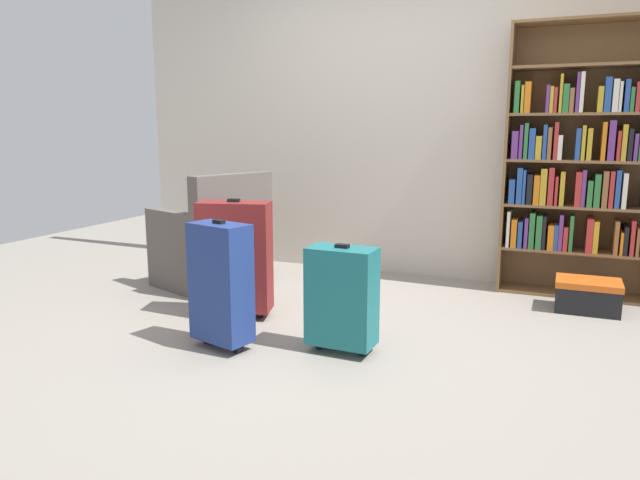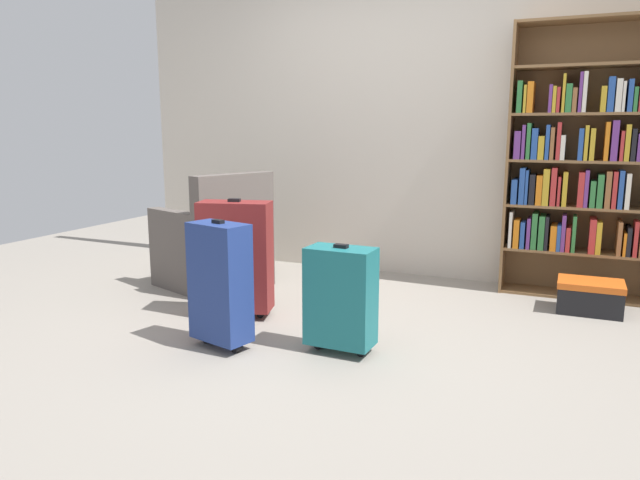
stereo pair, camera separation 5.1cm
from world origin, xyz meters
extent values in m
plane|color=gray|center=(0.00, 0.00, 0.00)|extent=(8.52, 8.52, 0.00)
cube|color=beige|center=(0.00, 1.72, 1.30)|extent=(4.87, 0.10, 2.60)
cube|color=brown|center=(0.89, 1.50, 0.99)|extent=(0.02, 0.29, 1.98)
cube|color=brown|center=(1.43, 1.64, 0.99)|extent=(1.10, 0.02, 1.98)
cube|color=brown|center=(1.43, 1.50, 0.01)|extent=(1.06, 0.27, 0.02)
cube|color=brown|center=(1.43, 1.50, 0.34)|extent=(1.06, 0.27, 0.02)
cube|color=brown|center=(1.43, 1.50, 0.67)|extent=(1.06, 0.27, 0.02)
cube|color=brown|center=(1.43, 1.50, 1.00)|extent=(1.06, 0.27, 0.02)
cube|color=brown|center=(1.43, 1.50, 1.33)|extent=(1.06, 0.27, 0.02)
cube|color=brown|center=(1.43, 1.50, 1.66)|extent=(1.06, 0.27, 0.02)
cube|color=brown|center=(1.43, 1.50, 1.97)|extent=(1.06, 0.27, 0.02)
cube|color=silver|center=(0.94, 1.49, 0.48)|extent=(0.02, 0.24, 0.27)
cube|color=orange|center=(0.99, 1.45, 0.46)|extent=(0.04, 0.17, 0.21)
cube|color=#264C99|center=(1.03, 1.45, 0.45)|extent=(0.03, 0.16, 0.20)
cube|color=#66337F|center=(1.07, 1.47, 0.46)|extent=(0.03, 0.21, 0.23)
cube|color=#2D7238|center=(1.11, 1.48, 0.48)|extent=(0.04, 0.22, 0.27)
cube|color=#2D7238|center=(1.16, 1.48, 0.47)|extent=(0.04, 0.22, 0.25)
cube|color=black|center=(1.20, 1.47, 0.47)|extent=(0.02, 0.20, 0.25)
cube|color=orange|center=(1.24, 1.48, 0.44)|extent=(0.04, 0.22, 0.18)
cube|color=#264C99|center=(1.28, 1.47, 0.44)|extent=(0.03, 0.19, 0.19)
cube|color=#66337F|center=(1.31, 1.46, 0.48)|extent=(0.03, 0.19, 0.26)
cube|color=#B22D2D|center=(1.34, 1.47, 0.44)|extent=(0.03, 0.20, 0.18)
cube|color=#2D7238|center=(1.38, 1.45, 0.48)|extent=(0.03, 0.17, 0.26)
cube|color=#B22D2D|center=(1.50, 1.48, 0.47)|extent=(0.04, 0.22, 0.25)
cube|color=gold|center=(1.54, 1.45, 0.46)|extent=(0.04, 0.17, 0.23)
cube|color=brown|center=(1.67, 1.48, 0.47)|extent=(0.03, 0.23, 0.24)
cube|color=orange|center=(1.71, 1.48, 0.43)|extent=(0.02, 0.22, 0.16)
cube|color=black|center=(1.73, 1.48, 0.45)|extent=(0.03, 0.23, 0.20)
cube|color=#B22D2D|center=(1.77, 1.45, 0.47)|extent=(0.03, 0.17, 0.25)
cube|color=brown|center=(1.81, 1.49, 0.45)|extent=(0.02, 0.24, 0.20)
cube|color=#264C99|center=(0.95, 1.49, 0.77)|extent=(0.04, 0.24, 0.18)
cube|color=#264C99|center=(1.01, 1.47, 0.81)|extent=(0.04, 0.20, 0.27)
cube|color=#264C99|center=(1.04, 1.48, 0.81)|extent=(0.02, 0.22, 0.25)
cube|color=black|center=(1.08, 1.47, 0.79)|extent=(0.04, 0.21, 0.22)
cube|color=orange|center=(1.12, 1.47, 0.79)|extent=(0.04, 0.20, 0.22)
cube|color=gold|center=(1.17, 1.47, 0.81)|extent=(0.04, 0.20, 0.26)
cube|color=#B22D2D|center=(1.22, 1.46, 0.82)|extent=(0.04, 0.19, 0.27)
cube|color=#B22D2D|center=(1.26, 1.45, 0.78)|extent=(0.02, 0.17, 0.21)
cube|color=gold|center=(1.30, 1.47, 0.80)|extent=(0.03, 0.19, 0.25)
cube|color=#B22D2D|center=(1.40, 1.47, 0.80)|extent=(0.04, 0.20, 0.25)
cube|color=#66337F|center=(1.44, 1.48, 0.81)|extent=(0.03, 0.23, 0.26)
cube|color=#2D7238|center=(1.48, 1.47, 0.77)|extent=(0.03, 0.20, 0.19)
cube|color=#2D7238|center=(1.53, 1.49, 0.80)|extent=(0.04, 0.24, 0.23)
cube|color=brown|center=(1.57, 1.48, 0.81)|extent=(0.03, 0.22, 0.26)
cube|color=#B22D2D|center=(1.62, 1.49, 0.81)|extent=(0.03, 0.24, 0.26)
cube|color=#264C99|center=(1.65, 1.46, 0.81)|extent=(0.03, 0.18, 0.27)
cube|color=silver|center=(1.70, 1.45, 0.80)|extent=(0.03, 0.16, 0.25)
cube|color=#66337F|center=(0.95, 1.48, 1.11)|extent=(0.04, 0.23, 0.20)
cube|color=#66337F|center=(1.00, 1.45, 1.13)|extent=(0.02, 0.17, 0.25)
cube|color=#2D7238|center=(1.03, 1.49, 1.14)|extent=(0.03, 0.24, 0.26)
cube|color=#264C99|center=(1.07, 1.46, 1.12)|extent=(0.04, 0.19, 0.22)
cube|color=gold|center=(1.12, 1.45, 1.09)|extent=(0.04, 0.17, 0.17)
cube|color=#264C99|center=(1.16, 1.46, 1.13)|extent=(0.03, 0.18, 0.25)
cube|color=brown|center=(1.19, 1.47, 1.12)|extent=(0.03, 0.20, 0.23)
cube|color=#B22D2D|center=(1.23, 1.46, 1.14)|extent=(0.03, 0.18, 0.26)
cube|color=silver|center=(1.26, 1.46, 1.10)|extent=(0.03, 0.18, 0.17)
cube|color=#264C99|center=(1.38, 1.45, 1.12)|extent=(0.03, 0.16, 0.22)
cube|color=gold|center=(1.41, 1.49, 1.13)|extent=(0.02, 0.24, 0.24)
cube|color=gold|center=(1.45, 1.47, 1.12)|extent=(0.03, 0.21, 0.22)
cube|color=orange|center=(1.54, 1.47, 1.14)|extent=(0.03, 0.21, 0.26)
cube|color=#66337F|center=(1.59, 1.46, 1.15)|extent=(0.04, 0.17, 0.27)
cube|color=#B22D2D|center=(1.63, 1.48, 1.11)|extent=(0.02, 0.22, 0.20)
cube|color=gold|center=(1.67, 1.48, 1.13)|extent=(0.03, 0.21, 0.25)
cube|color=black|center=(1.71, 1.46, 1.12)|extent=(0.03, 0.19, 0.22)
cube|color=#66337F|center=(1.74, 1.49, 1.10)|extent=(0.02, 0.24, 0.19)
cube|color=#2D7238|center=(0.95, 1.46, 1.45)|extent=(0.03, 0.19, 0.22)
cube|color=gold|center=(0.99, 1.45, 1.44)|extent=(0.02, 0.16, 0.19)
cube|color=orange|center=(1.02, 1.48, 1.45)|extent=(0.04, 0.22, 0.22)
cube|color=#66337F|center=(1.16, 1.46, 1.44)|extent=(0.02, 0.19, 0.19)
cube|color=gold|center=(1.18, 1.46, 1.43)|extent=(0.02, 0.18, 0.18)
cube|color=#B22D2D|center=(1.21, 1.46, 1.43)|extent=(0.02, 0.18, 0.17)
cube|color=gold|center=(1.24, 1.49, 1.47)|extent=(0.02, 0.23, 0.26)
cube|color=#2D7238|center=(1.28, 1.48, 1.44)|extent=(0.04, 0.22, 0.20)
cube|color=brown|center=(1.31, 1.47, 1.42)|extent=(0.03, 0.20, 0.17)
cube|color=#66337F|center=(1.35, 1.48, 1.48)|extent=(0.02, 0.23, 0.27)
cube|color=silver|center=(1.38, 1.48, 1.48)|extent=(0.03, 0.22, 0.27)
cube|color=gold|center=(1.50, 1.49, 1.43)|extent=(0.03, 0.23, 0.17)
cube|color=#264C99|center=(1.54, 1.46, 1.46)|extent=(0.04, 0.17, 0.23)
cube|color=silver|center=(1.59, 1.49, 1.45)|extent=(0.04, 0.24, 0.22)
cube|color=silver|center=(1.62, 1.49, 1.44)|extent=(0.02, 0.24, 0.20)
cube|color=#264C99|center=(1.66, 1.48, 1.45)|extent=(0.03, 0.22, 0.21)
cube|color=#2D7238|center=(1.69, 1.47, 1.42)|extent=(0.02, 0.19, 0.16)
cube|color=#59514C|center=(-1.25, 0.71, 0.20)|extent=(0.90, 0.90, 0.40)
cube|color=gray|center=(-1.25, 0.71, 0.44)|extent=(0.72, 0.67, 0.08)
cube|color=#59514C|center=(-0.97, 0.61, 0.65)|extent=(0.35, 0.70, 0.50)
cube|color=#59514C|center=(-1.14, 1.00, 0.51)|extent=(0.69, 0.33, 0.22)
cube|color=#59514C|center=(-1.35, 0.43, 0.51)|extent=(0.69, 0.33, 0.22)
cylinder|color=white|center=(-0.76, 0.55, 0.05)|extent=(0.08, 0.08, 0.10)
torus|color=white|center=(-0.71, 0.55, 0.05)|extent=(0.06, 0.01, 0.06)
cube|color=black|center=(1.51, 1.11, 0.10)|extent=(0.41, 0.29, 0.19)
cube|color=#D85919|center=(1.51, 1.11, 0.20)|extent=(0.42, 0.30, 0.04)
cube|color=maroon|center=(-0.65, 0.09, 0.41)|extent=(0.50, 0.33, 0.72)
cube|color=black|center=(-0.65, 0.09, 0.78)|extent=(0.08, 0.06, 0.02)
cylinder|color=black|center=(-0.80, 0.05, 0.03)|extent=(0.06, 0.06, 0.05)
cylinder|color=black|center=(-0.49, 0.14, 0.03)|extent=(0.06, 0.06, 0.05)
cube|color=navy|center=(-0.43, -0.43, 0.38)|extent=(0.38, 0.27, 0.67)
cube|color=black|center=(-0.43, -0.43, 0.73)|extent=(0.07, 0.05, 0.02)
cylinder|color=black|center=(-0.55, -0.40, 0.03)|extent=(0.06, 0.06, 0.05)
cylinder|color=black|center=(-0.31, -0.46, 0.03)|extent=(0.06, 0.06, 0.05)
cube|color=#19666B|center=(0.22, -0.23, 0.32)|extent=(0.38, 0.22, 0.54)
cube|color=black|center=(0.22, -0.23, 0.60)|extent=(0.08, 0.04, 0.02)
cylinder|color=black|center=(0.09, -0.23, 0.03)|extent=(0.05, 0.05, 0.05)
cylinder|color=black|center=(0.35, -0.24, 0.03)|extent=(0.05, 0.05, 0.05)
camera|label=1|loc=(1.30, -3.15, 1.23)|focal=32.98mm
camera|label=2|loc=(1.35, -3.13, 1.23)|focal=32.98mm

